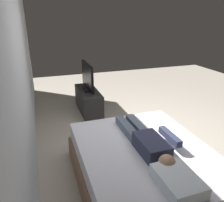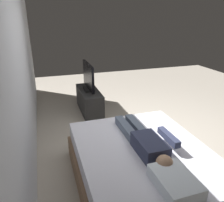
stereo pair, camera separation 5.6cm
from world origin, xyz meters
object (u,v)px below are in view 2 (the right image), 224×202
Objects in this scene: person at (146,141)px; tv at (88,77)px; tv_stand at (89,101)px; bed at (142,168)px; remote at (168,135)px; pillow at (175,181)px.

person is 2.46m from tv.
bed is at bearing -176.99° from tv_stand.
tv is (2.30, 0.57, 0.24)m from remote.
tv_stand is at bearing 3.01° from bed.
pillow reaches higher than tv_stand.
tv_stand is at bearing 0.00° from tv.
remote is 0.14× the size of tv_stand.
tv_stand is (2.30, 0.57, -0.30)m from remote.
pillow is at bearing 152.23° from remote.
tv_stand is at bearing 13.94° from remote.
tv_stand is at bearing 2.38° from pillow.
bed is 0.74m from pillow.
tv is (3.14, 0.13, 0.18)m from pillow.
remote is at bearing -67.79° from bed.
tv is at bearing 3.01° from bed.
remote is at bearing -69.53° from person.
person is 2.49m from tv_stand.
tv reaches higher than pillow.
bed is 2.49m from tv_stand.
bed is 13.03× the size of remote.
bed is 1.55× the size of person.
pillow is at bearing 180.00° from bed.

